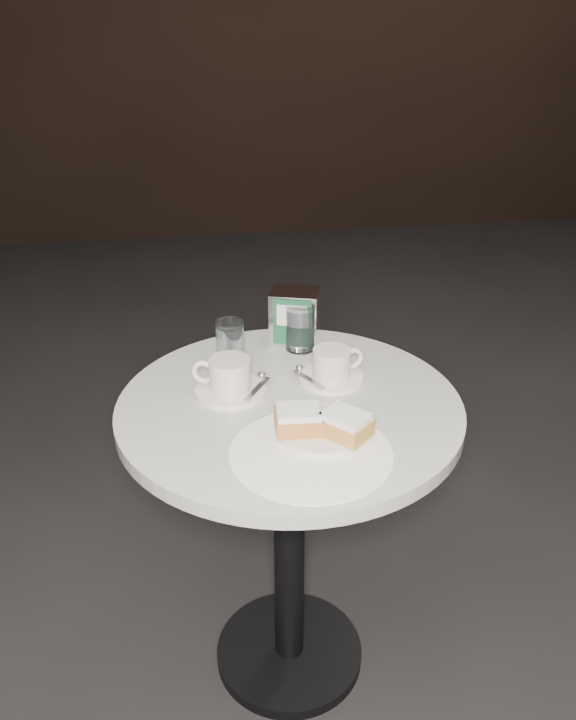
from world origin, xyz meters
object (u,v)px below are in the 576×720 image
Objects in this scene: napkin_dispenser at (295,316)px; water_glass_left at (230,343)px; cafe_table at (289,480)px; beignet_plate at (322,425)px; coffee_cup_left at (229,378)px; coffee_cup_right at (332,367)px; water_glass_right at (300,327)px.

water_glass_left is at bearing -134.99° from napkin_dispenser.
beignet_plate is at bearing -72.31° from cafe_table.
coffee_cup_left reaches higher than cafe_table.
water_glass_left reaches higher than coffee_cup_right.
coffee_cup_left is 1.67× the size of water_glass_right.
water_glass_right is (0.06, 0.23, 0.25)m from cafe_table.
napkin_dispenser reaches higher than coffee_cup_right.
napkin_dispenser reaches higher than cafe_table.
coffee_cup_right is 1.28× the size of napkin_dispenser.
coffee_cup_right is 0.16m from water_glass_right.
water_glass_left is (-0.21, 0.11, 0.02)m from coffee_cup_right.
water_glass_right is (0.17, 0.04, 0.01)m from water_glass_left.
cafe_table is 3.29× the size of beignet_plate.
coffee_cup_left is at bearing -110.62° from napkin_dispenser.
water_glass_right is at bearing 89.65° from coffee_cup_right.
cafe_table is 0.35m from water_glass_right.
napkin_dispenser is (-0.01, 0.04, 0.01)m from water_glass_right.
cafe_table is at bearing 107.69° from beignet_plate.
water_glass_left is at bearing 114.23° from beignet_plate.
cafe_table is at bearing -61.71° from water_glass_left.
beignet_plate is 2.04× the size of water_glass_right.
napkin_dispenser is (-0.05, 0.20, 0.03)m from coffee_cup_right.
napkin_dispenser reaches higher than water_glass_left.
coffee_cup_right is 0.20m from napkin_dispenser.
cafe_table is 5.68× the size of napkin_dispenser.
coffee_cup_right is 0.24m from water_glass_left.
water_glass_right reaches higher than coffee_cup_left.
water_glass_left is 0.89× the size of water_glass_right.
beignet_plate is 0.36m from water_glass_right.
napkin_dispenser reaches higher than beignet_plate.
coffee_cup_left is (-0.12, 0.06, 0.23)m from cafe_table.
water_glass_right reaches higher than water_glass_left.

